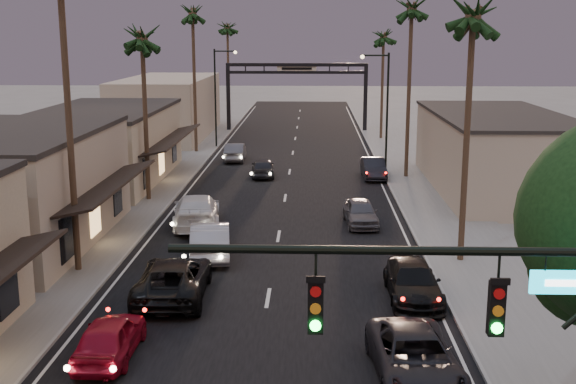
# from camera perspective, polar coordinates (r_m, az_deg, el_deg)

# --- Properties ---
(ground) EXTENTS (200.00, 200.00, 0.00)m
(ground) POSITION_cam_1_polar(r_m,az_deg,el_deg) (49.25, -0.10, 0.30)
(ground) COLOR slate
(ground) RESTS_ON ground
(road) EXTENTS (14.00, 120.00, 0.02)m
(road) POSITION_cam_1_polar(r_m,az_deg,el_deg) (54.15, 0.09, 1.41)
(road) COLOR black
(road) RESTS_ON ground
(sidewalk_left) EXTENTS (5.00, 92.00, 0.12)m
(sidewalk_left) POSITION_cam_1_polar(r_m,az_deg,el_deg) (62.02, -8.51, 2.73)
(sidewalk_left) COLOR slate
(sidewalk_left) RESTS_ON ground
(sidewalk_right) EXTENTS (5.00, 92.00, 0.12)m
(sidewalk_right) POSITION_cam_1_polar(r_m,az_deg,el_deg) (61.49, 9.20, 2.62)
(sidewalk_right) COLOR slate
(sidewalk_right) RESTS_ON ground
(storefront_mid) EXTENTS (8.00, 14.00, 5.50)m
(storefront_mid) POSITION_cam_1_polar(r_m,az_deg,el_deg) (37.93, -20.94, 0.06)
(storefront_mid) COLOR #A29781
(storefront_mid) RESTS_ON ground
(storefront_far) EXTENTS (8.00, 16.00, 5.00)m
(storefront_far) POSITION_cam_1_polar(r_m,az_deg,el_deg) (52.83, -14.28, 3.49)
(storefront_far) COLOR tan
(storefront_far) RESTS_ON ground
(storefront_dist) EXTENTS (8.00, 20.00, 6.00)m
(storefront_dist) POSITION_cam_1_polar(r_m,az_deg,el_deg) (74.95, -9.45, 6.61)
(storefront_dist) COLOR #A29781
(storefront_dist) RESTS_ON ground
(building_right) EXTENTS (8.00, 18.00, 5.00)m
(building_right) POSITION_cam_1_polar(r_m,az_deg,el_deg) (50.28, 16.08, 2.96)
(building_right) COLOR #A29781
(building_right) RESTS_ON ground
(traffic_signal) EXTENTS (8.51, 0.22, 7.80)m
(traffic_signal) POSITION_cam_1_polar(r_m,az_deg,el_deg) (13.79, 18.84, -10.55)
(traffic_signal) COLOR black
(traffic_signal) RESTS_ON ground
(arch) EXTENTS (15.20, 0.40, 7.27)m
(arch) POSITION_cam_1_polar(r_m,az_deg,el_deg) (78.29, 0.69, 8.87)
(arch) COLOR black
(arch) RESTS_ON ground
(streetlight_right) EXTENTS (2.13, 0.30, 9.00)m
(streetlight_right) POSITION_cam_1_polar(r_m,az_deg,el_deg) (53.62, 7.56, 6.94)
(streetlight_right) COLOR black
(streetlight_right) RESTS_ON ground
(streetlight_left) EXTENTS (2.13, 0.30, 9.00)m
(streetlight_left) POSITION_cam_1_polar(r_m,az_deg,el_deg) (66.88, -5.54, 8.05)
(streetlight_left) COLOR black
(streetlight_left) RESTS_ON ground
(palm_lc) EXTENTS (3.20, 3.20, 12.20)m
(palm_lc) POSITION_cam_1_polar(r_m,az_deg,el_deg) (45.32, -11.48, 12.34)
(palm_lc) COLOR #38281C
(palm_lc) RESTS_ON ground
(palm_ld) EXTENTS (3.20, 3.20, 14.20)m
(palm_ld) POSITION_cam_1_polar(r_m,az_deg,el_deg) (64.00, -7.56, 14.16)
(palm_ld) COLOR #38281C
(palm_ld) RESTS_ON ground
(palm_ra) EXTENTS (3.20, 3.20, 13.20)m
(palm_ra) POSITION_cam_1_polar(r_m,az_deg,el_deg) (32.88, 14.46, 13.99)
(palm_ra) COLOR #38281C
(palm_ra) RESTS_ON ground
(palm_rb) EXTENTS (3.20, 3.20, 14.20)m
(palm_rb) POSITION_cam_1_polar(r_m,az_deg,el_deg) (52.63, 9.77, 14.50)
(palm_rb) COLOR #38281C
(palm_rb) RESTS_ON ground
(palm_rc) EXTENTS (3.20, 3.20, 12.20)m
(palm_rc) POSITION_cam_1_polar(r_m,az_deg,el_deg) (72.46, 7.57, 12.39)
(palm_rc) COLOR #38281C
(palm_rc) RESTS_ON ground
(palm_far) EXTENTS (3.20, 3.20, 13.20)m
(palm_far) POSITION_cam_1_polar(r_m,az_deg,el_deg) (86.72, -4.81, 13.08)
(palm_far) COLOR #38281C
(palm_far) RESTS_ON ground
(oncoming_red) EXTENTS (1.69, 4.17, 1.42)m
(oncoming_red) POSITION_cam_1_polar(r_m,az_deg,el_deg) (24.48, -13.90, -11.06)
(oncoming_red) COLOR maroon
(oncoming_red) RESTS_ON ground
(oncoming_pickup) EXTENTS (2.88, 5.86, 1.60)m
(oncoming_pickup) POSITION_cam_1_polar(r_m,az_deg,el_deg) (29.20, -9.05, -6.77)
(oncoming_pickup) COLOR black
(oncoming_pickup) RESTS_ON ground
(oncoming_silver) EXTENTS (2.42, 5.29, 1.68)m
(oncoming_silver) POSITION_cam_1_polar(r_m,az_deg,el_deg) (34.25, -6.16, -3.73)
(oncoming_silver) COLOR #95959A
(oncoming_silver) RESTS_ON ground
(oncoming_white) EXTENTS (3.21, 6.29, 1.75)m
(oncoming_white) POSITION_cam_1_polar(r_m,az_deg,el_deg) (39.72, -7.23, -1.46)
(oncoming_white) COLOR silver
(oncoming_white) RESTS_ON ground
(oncoming_dgrey) EXTENTS (1.96, 4.20, 1.39)m
(oncoming_dgrey) POSITION_cam_1_polar(r_m,az_deg,el_deg) (53.12, -2.00, 1.94)
(oncoming_dgrey) COLOR black
(oncoming_dgrey) RESTS_ON ground
(oncoming_grey_far) EXTENTS (1.71, 4.51, 1.47)m
(oncoming_grey_far) POSITION_cam_1_polar(r_m,az_deg,el_deg) (60.07, -4.20, 3.17)
(oncoming_grey_far) COLOR #4F4F54
(oncoming_grey_far) RESTS_ON ground
(curbside_near) EXTENTS (2.80, 5.45, 1.47)m
(curbside_near) POSITION_cam_1_polar(r_m,az_deg,el_deg) (22.67, 10.01, -12.77)
(curbside_near) COLOR black
(curbside_near) RESTS_ON ground
(curbside_black) EXTENTS (2.05, 4.95, 1.43)m
(curbside_black) POSITION_cam_1_polar(r_m,az_deg,el_deg) (29.13, 9.84, -7.02)
(curbside_black) COLOR black
(curbside_black) RESTS_ON ground
(curbside_grey) EXTENTS (1.98, 4.30, 1.43)m
(curbside_grey) POSITION_cam_1_polar(r_m,az_deg,el_deg) (39.85, 5.75, -1.61)
(curbside_grey) COLOR #4C4C51
(curbside_grey) RESTS_ON ground
(curbside_far) EXTENTS (1.68, 4.51, 1.47)m
(curbside_far) POSITION_cam_1_polar(r_m,az_deg,el_deg) (52.87, 6.78, 1.86)
(curbside_far) COLOR black
(curbside_far) RESTS_ON ground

